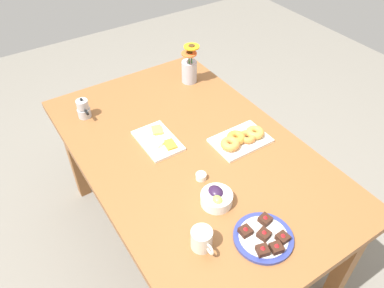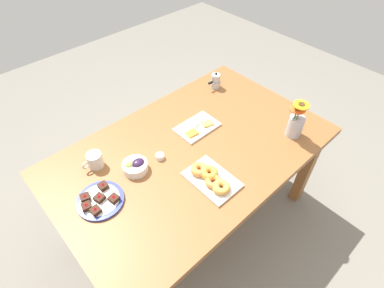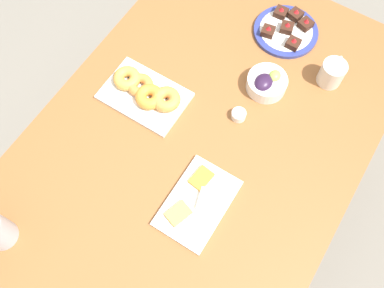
% 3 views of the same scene
% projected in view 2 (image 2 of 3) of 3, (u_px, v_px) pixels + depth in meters
% --- Properties ---
extents(ground_plane, '(6.00, 6.00, 0.00)m').
position_uv_depth(ground_plane, '(192.00, 216.00, 2.25)').
color(ground_plane, slate).
extents(dining_table, '(1.60, 1.00, 0.74)m').
position_uv_depth(dining_table, '(192.00, 159.00, 1.78)').
color(dining_table, brown).
rests_on(dining_table, ground_plane).
extents(coffee_mug, '(0.12, 0.08, 0.09)m').
position_uv_depth(coffee_mug, '(95.00, 160.00, 1.60)').
color(coffee_mug, beige).
rests_on(coffee_mug, dining_table).
extents(grape_bowl, '(0.14, 0.14, 0.07)m').
position_uv_depth(grape_bowl, '(135.00, 166.00, 1.59)').
color(grape_bowl, white).
rests_on(grape_bowl, dining_table).
extents(cheese_platter, '(0.26, 0.17, 0.03)m').
position_uv_depth(cheese_platter, '(197.00, 127.00, 1.84)').
color(cheese_platter, white).
rests_on(cheese_platter, dining_table).
extents(croissant_platter, '(0.19, 0.28, 0.05)m').
position_uv_depth(croissant_platter, '(211.00, 178.00, 1.54)').
color(croissant_platter, white).
rests_on(croissant_platter, dining_table).
extents(jam_cup_honey, '(0.05, 0.05, 0.03)m').
position_uv_depth(jam_cup_honey, '(160.00, 156.00, 1.66)').
color(jam_cup_honey, white).
rests_on(jam_cup_honey, dining_table).
extents(dessert_plate, '(0.23, 0.23, 0.05)m').
position_uv_depth(dessert_plate, '(100.00, 200.00, 1.46)').
color(dessert_plate, navy).
rests_on(dessert_plate, dining_table).
extents(flower_vase, '(0.11, 0.11, 0.25)m').
position_uv_depth(flower_vase, '(296.00, 124.00, 1.75)').
color(flower_vase, '#B2B2BC').
rests_on(flower_vase, dining_table).
extents(moka_pot, '(0.11, 0.07, 0.12)m').
position_uv_depth(moka_pot, '(216.00, 81.00, 2.12)').
color(moka_pot, '#B7B7BC').
rests_on(moka_pot, dining_table).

